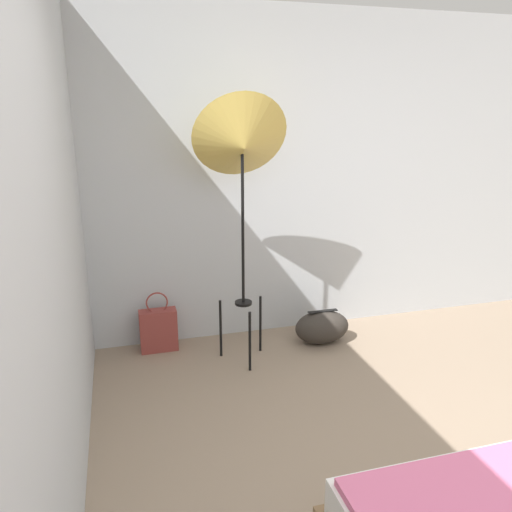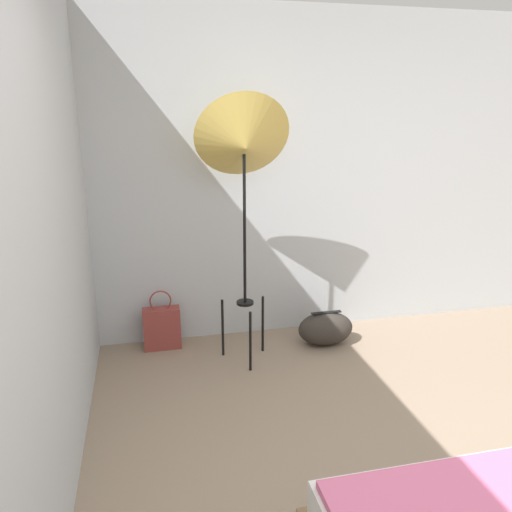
{
  "view_description": "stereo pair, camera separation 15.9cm",
  "coord_description": "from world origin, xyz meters",
  "views": [
    {
      "loc": [
        -1.27,
        -1.34,
        1.85
      ],
      "look_at": [
        -0.41,
        1.75,
        0.9
      ],
      "focal_mm": 35.0,
      "sensor_mm": 36.0,
      "label": 1
    },
    {
      "loc": [
        -1.12,
        -1.38,
        1.85
      ],
      "look_at": [
        -0.41,
        1.75,
        0.9
      ],
      "focal_mm": 35.0,
      "sensor_mm": 36.0,
      "label": 2
    }
  ],
  "objects": [
    {
      "name": "photo_umbrella",
      "position": [
        -0.43,
        2.01,
        1.61
      ],
      "size": [
        0.67,
        0.48,
        1.96
      ],
      "color": "black",
      "rests_on": "ground_plane"
    },
    {
      "name": "tote_bag",
      "position": [
        -1.04,
        2.34,
        0.18
      ],
      "size": [
        0.29,
        0.12,
        0.49
      ],
      "color": "brown",
      "rests_on": "ground_plane"
    },
    {
      "name": "duffel_bag",
      "position": [
        0.25,
        2.11,
        0.14
      ],
      "size": [
        0.45,
        0.27,
        0.28
      ],
      "color": "#332D28",
      "rests_on": "ground_plane"
    },
    {
      "name": "wall_side_left",
      "position": [
        -1.57,
        1.0,
        1.3
      ],
      "size": [
        0.05,
        8.0,
        2.6
      ],
      "color": "#B7BCC1",
      "rests_on": "ground_plane"
    },
    {
      "name": "wall_back",
      "position": [
        0.0,
        2.5,
        1.3
      ],
      "size": [
        8.0,
        0.05,
        2.6
      ],
      "color": "#B7BCC1",
      "rests_on": "ground_plane"
    }
  ]
}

